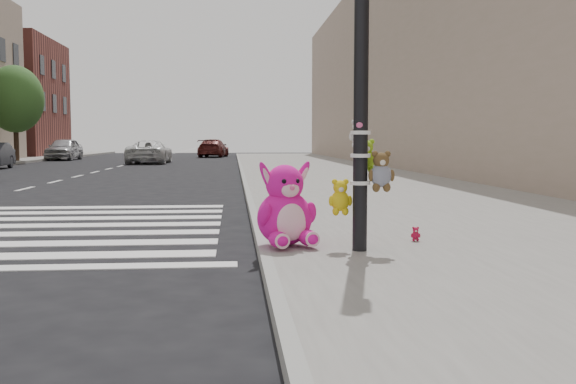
{
  "coord_description": "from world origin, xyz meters",
  "views": [
    {
      "loc": [
        1.21,
        -5.12,
        1.37
      ],
      "look_at": [
        1.85,
        2.34,
        0.75
      ],
      "focal_mm": 40.0,
      "sensor_mm": 36.0,
      "label": 1
    }
  ],
  "objects_px": {
    "signal_pole": "(362,105)",
    "car_white_near": "(149,152)",
    "red_teddy": "(416,234)",
    "pink_bunny": "(286,211)"
  },
  "relations": [
    {
      "from": "pink_bunny",
      "to": "car_white_near",
      "type": "distance_m",
      "value": 29.99
    },
    {
      "from": "car_white_near",
      "to": "pink_bunny",
      "type": "bearing_deg",
      "value": 100.85
    },
    {
      "from": "red_teddy",
      "to": "car_white_near",
      "type": "height_order",
      "value": "car_white_near"
    },
    {
      "from": "signal_pole",
      "to": "car_white_near",
      "type": "bearing_deg",
      "value": 101.57
    },
    {
      "from": "pink_bunny",
      "to": "red_teddy",
      "type": "bearing_deg",
      "value": -9.15
    },
    {
      "from": "pink_bunny",
      "to": "car_white_near",
      "type": "bearing_deg",
      "value": 83.59
    },
    {
      "from": "signal_pole",
      "to": "car_white_near",
      "type": "relative_size",
      "value": 0.86
    },
    {
      "from": "signal_pole",
      "to": "red_teddy",
      "type": "relative_size",
      "value": 22.62
    },
    {
      "from": "red_teddy",
      "to": "car_white_near",
      "type": "distance_m",
      "value": 30.11
    },
    {
      "from": "signal_pole",
      "to": "car_white_near",
      "type": "distance_m",
      "value": 30.51
    }
  ]
}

